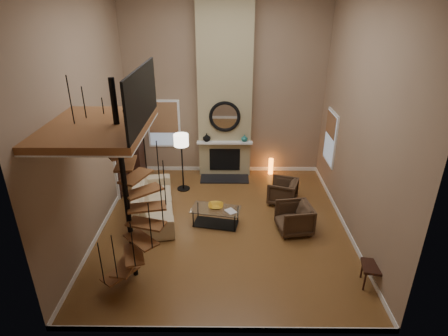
{
  "coord_description": "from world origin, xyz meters",
  "views": [
    {
      "loc": [
        0.07,
        -7.79,
        5.2
      ],
      "look_at": [
        0.0,
        0.4,
        1.4
      ],
      "focal_mm": 29.7,
      "sensor_mm": 36.0,
      "label": 1
    }
  ],
  "objects_px": {
    "coffee_table": "(216,215)",
    "accent_lamp": "(271,166)",
    "hutch": "(135,148)",
    "armchair_far": "(297,218)",
    "side_chair": "(380,264)",
    "sofa": "(152,201)",
    "armchair_near": "(285,192)",
    "floor_lamp": "(181,145)"
  },
  "relations": [
    {
      "from": "accent_lamp",
      "to": "side_chair",
      "type": "xyz_separation_m",
      "value": [
        1.56,
        -5.09,
        0.28
      ]
    },
    {
      "from": "coffee_table",
      "to": "sofa",
      "type": "bearing_deg",
      "value": 163.97
    },
    {
      "from": "hutch",
      "to": "floor_lamp",
      "type": "distance_m",
      "value": 1.84
    },
    {
      "from": "hutch",
      "to": "side_chair",
      "type": "bearing_deg",
      "value": -40.14
    },
    {
      "from": "hutch",
      "to": "side_chair",
      "type": "height_order",
      "value": "hutch"
    },
    {
      "from": "hutch",
      "to": "coffee_table",
      "type": "xyz_separation_m",
      "value": [
        2.56,
        -2.75,
        -0.67
      ]
    },
    {
      "from": "sofa",
      "to": "armchair_far",
      "type": "relative_size",
      "value": 3.21
    },
    {
      "from": "floor_lamp",
      "to": "side_chair",
      "type": "height_order",
      "value": "floor_lamp"
    },
    {
      "from": "sofa",
      "to": "armchair_far",
      "type": "distance_m",
      "value": 3.71
    },
    {
      "from": "armchair_near",
      "to": "floor_lamp",
      "type": "xyz_separation_m",
      "value": [
        -2.88,
        0.8,
        1.06
      ]
    },
    {
      "from": "coffee_table",
      "to": "accent_lamp",
      "type": "distance_m",
      "value": 3.4
    },
    {
      "from": "hutch",
      "to": "armchair_near",
      "type": "distance_m",
      "value": 4.77
    },
    {
      "from": "armchair_far",
      "to": "side_chair",
      "type": "bearing_deg",
      "value": 24.83
    },
    {
      "from": "armchair_far",
      "to": "coffee_table",
      "type": "distance_m",
      "value": 1.99
    },
    {
      "from": "armchair_far",
      "to": "coffee_table",
      "type": "bearing_deg",
      "value": -106.16
    },
    {
      "from": "armchair_near",
      "to": "floor_lamp",
      "type": "relative_size",
      "value": 0.44
    },
    {
      "from": "coffee_table",
      "to": "side_chair",
      "type": "height_order",
      "value": "side_chair"
    },
    {
      "from": "sofa",
      "to": "armchair_near",
      "type": "height_order",
      "value": "sofa"
    },
    {
      "from": "hutch",
      "to": "accent_lamp",
      "type": "bearing_deg",
      "value": 2.74
    },
    {
      "from": "hutch",
      "to": "sofa",
      "type": "distance_m",
      "value": 2.51
    },
    {
      "from": "accent_lamp",
      "to": "floor_lamp",
      "type": "bearing_deg",
      "value": -158.09
    },
    {
      "from": "accent_lamp",
      "to": "side_chair",
      "type": "relative_size",
      "value": 0.54
    },
    {
      "from": "armchair_far",
      "to": "armchair_near",
      "type": "bearing_deg",
      "value": 175.47
    },
    {
      "from": "armchair_near",
      "to": "armchair_far",
      "type": "distance_m",
      "value": 1.32
    },
    {
      "from": "sofa",
      "to": "accent_lamp",
      "type": "bearing_deg",
      "value": -63.93
    },
    {
      "from": "floor_lamp",
      "to": "armchair_far",
      "type": "bearing_deg",
      "value": -35.39
    },
    {
      "from": "sofa",
      "to": "floor_lamp",
      "type": "bearing_deg",
      "value": -35.53
    },
    {
      "from": "armchair_near",
      "to": "side_chair",
      "type": "xyz_separation_m",
      "value": [
        1.37,
        -3.2,
        0.17
      ]
    },
    {
      "from": "coffee_table",
      "to": "accent_lamp",
      "type": "height_order",
      "value": "accent_lamp"
    },
    {
      "from": "coffee_table",
      "to": "armchair_near",
      "type": "bearing_deg",
      "value": 29.82
    },
    {
      "from": "armchair_near",
      "to": "accent_lamp",
      "type": "bearing_deg",
      "value": -154.76
    },
    {
      "from": "sofa",
      "to": "armchair_near",
      "type": "bearing_deg",
      "value": -90.95
    },
    {
      "from": "armchair_far",
      "to": "coffee_table",
      "type": "height_order",
      "value": "armchair_far"
    },
    {
      "from": "floor_lamp",
      "to": "accent_lamp",
      "type": "xyz_separation_m",
      "value": [
        2.69,
        1.08,
        -1.16
      ]
    },
    {
      "from": "hutch",
      "to": "armchair_near",
      "type": "relative_size",
      "value": 2.56
    },
    {
      "from": "hutch",
      "to": "accent_lamp",
      "type": "xyz_separation_m",
      "value": [
        4.24,
        0.2,
        -0.7
      ]
    },
    {
      "from": "side_chair",
      "to": "accent_lamp",
      "type": "bearing_deg",
      "value": 107.01
    },
    {
      "from": "coffee_table",
      "to": "side_chair",
      "type": "xyz_separation_m",
      "value": [
        3.24,
        -2.13,
        0.24
      ]
    },
    {
      "from": "coffee_table",
      "to": "floor_lamp",
      "type": "relative_size",
      "value": 0.74
    },
    {
      "from": "armchair_far",
      "to": "coffee_table",
      "type": "xyz_separation_m",
      "value": [
        -1.97,
        0.25,
        -0.07
      ]
    },
    {
      "from": "hutch",
      "to": "armchair_far",
      "type": "relative_size",
      "value": 2.41
    },
    {
      "from": "coffee_table",
      "to": "accent_lamp",
      "type": "xyz_separation_m",
      "value": [
        1.68,
        2.96,
        -0.03
      ]
    }
  ]
}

